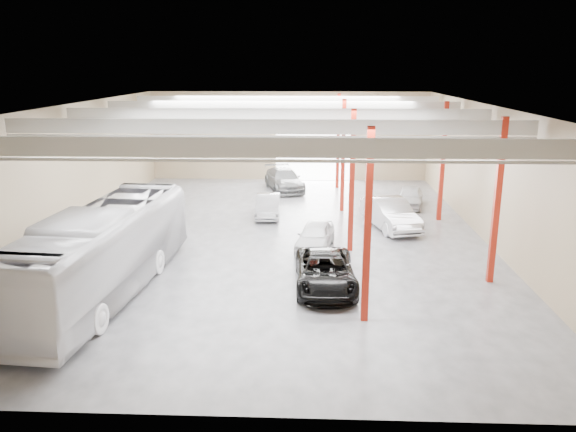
# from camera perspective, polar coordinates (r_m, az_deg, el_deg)

# --- Properties ---
(depot_shell) EXTENTS (22.12, 32.12, 7.06)m
(depot_shell) POSITION_cam_1_polar(r_m,az_deg,el_deg) (29.62, -0.90, 7.32)
(depot_shell) COLOR #4C4C51
(depot_shell) RESTS_ON ground
(coach_bus) EXTENTS (4.02, 12.99, 3.56)m
(coach_bus) POSITION_cam_1_polar(r_m,az_deg,el_deg) (23.52, -18.39, -3.49)
(coach_bus) COLOR silver
(coach_bus) RESTS_ON ground
(black_sedan) EXTENTS (2.60, 5.32, 1.45)m
(black_sedan) POSITION_cam_1_polar(r_m,az_deg,el_deg) (23.27, 3.82, -5.67)
(black_sedan) COLOR black
(black_sedan) RESTS_ON ground
(car_row_a) EXTENTS (2.29, 4.23, 1.37)m
(car_row_a) POSITION_cam_1_polar(r_m,az_deg,el_deg) (28.20, 2.79, -2.02)
(car_row_a) COLOR silver
(car_row_a) RESTS_ON ground
(car_row_b) EXTENTS (1.54, 4.10, 1.34)m
(car_row_b) POSITION_cam_1_polar(r_m,az_deg,el_deg) (34.31, -2.04, 1.06)
(car_row_b) COLOR #B6B6BB
(car_row_b) RESTS_ON ground
(car_row_c) EXTENTS (3.60, 5.84, 1.58)m
(car_row_c) POSITION_cam_1_polar(r_m,az_deg,el_deg) (41.67, -0.40, 3.73)
(car_row_c) COLOR slate
(car_row_c) RESTS_ON ground
(car_right_near) EXTENTS (3.16, 5.51, 1.72)m
(car_right_near) POSITION_cam_1_polar(r_m,az_deg,el_deg) (32.18, 10.33, 0.22)
(car_right_near) COLOR silver
(car_right_near) RESTS_ON ground
(car_right_far) EXTENTS (2.42, 4.18, 1.34)m
(car_right_far) POSITION_cam_1_polar(r_m,az_deg,el_deg) (37.52, 12.28, 1.93)
(car_right_far) COLOR silver
(car_right_far) RESTS_ON ground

